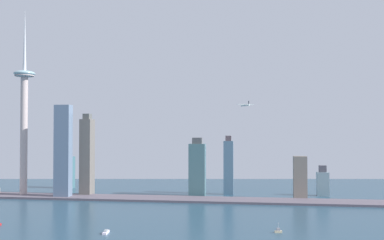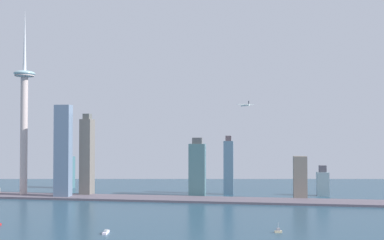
{
  "view_description": "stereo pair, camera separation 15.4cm",
  "coord_description": "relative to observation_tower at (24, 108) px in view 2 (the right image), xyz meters",
  "views": [
    {
      "loc": [
        129.22,
        -159.34,
        112.65
      ],
      "look_at": [
        35.82,
        532.25,
        129.05
      ],
      "focal_mm": 40.55,
      "sensor_mm": 36.0,
      "label": 1
    },
    {
      "loc": [
        129.37,
        -159.32,
        112.65
      ],
      "look_at": [
        35.82,
        532.25,
        129.05
      ],
      "focal_mm": 40.55,
      "sensor_mm": 36.0,
      "label": 2
    }
  ],
  "objects": [
    {
      "name": "boat_4",
      "position": [
        414.21,
        -209.41,
        -148.99
      ],
      "size": [
        8.19,
        3.6,
        11.49
      ],
      "rotation": [
        0.0,
        0.0,
        3.23
      ],
      "color": "beige",
      "rests_on": "ground"
    },
    {
      "name": "skyscraper_3",
      "position": [
        76.03,
        -11.65,
        -73.62
      ],
      "size": [
        25.99,
        16.93,
        154.53
      ],
      "color": "slate",
      "rests_on": "ground"
    },
    {
      "name": "skyscraper_6",
      "position": [
        506.84,
        72.88,
        -128.16
      ],
      "size": [
        20.09,
        14.05,
        52.17
      ],
      "color": "#88A4AE",
      "rests_on": "ground"
    },
    {
      "name": "skyscraper_0",
      "position": [
        464.1,
        27.59,
        -115.72
      ],
      "size": [
        21.38,
        14.64,
        70.34
      ],
      "color": "gray",
      "rests_on": "ground"
    },
    {
      "name": "skyscraper_4",
      "position": [
        345.82,
        67.34,
        -102.28
      ],
      "size": [
        16.85,
        12.08,
        102.98
      ],
      "color": "slate",
      "rests_on": "ground"
    },
    {
      "name": "airplane",
      "position": [
        375.93,
        11.5,
        2.44
      ],
      "size": [
        28.02,
        27.24,
        7.85
      ],
      "rotation": [
        0.0,
        0.0,
        2.06
      ],
      "color": "silver"
    },
    {
      "name": "waterfront_pier",
      "position": [
        255.01,
        -5.33,
        -149.18
      ],
      "size": [
        741.44,
        52.64,
        3.42
      ],
      "primitive_type": "cube",
      "color": "#5F5762",
      "rests_on": "ground"
    },
    {
      "name": "skyscraper_2",
      "position": [
        105.13,
        20.17,
        -83.35
      ],
      "size": [
        19.14,
        24.08,
        140.93
      ],
      "color": "slate",
      "rests_on": "ground"
    },
    {
      "name": "skyscraper_5",
      "position": [
        30.61,
        107.69,
        -120.24
      ],
      "size": [
        25.44,
        18.6,
        61.3
      ],
      "color": "#416D76",
      "rests_on": "ground"
    },
    {
      "name": "observation_tower",
      "position": [
        0.0,
        0.0,
        0.0
      ],
      "size": [
        35.87,
        35.87,
        321.85
      ],
      "color": "beige",
      "rests_on": "ground"
    },
    {
      "name": "skyscraper_1",
      "position": [
        293.81,
        42.65,
        -104.18
      ],
      "size": [
        27.64,
        23.65,
        99.83
      ],
      "color": "slate",
      "rests_on": "ground"
    },
    {
      "name": "boat_3",
      "position": [
        227.66,
        -237.91,
        -149.38
      ],
      "size": [
        5.96,
        16.34,
        3.91
      ],
      "rotation": [
        0.0,
        0.0,
        1.66
      ],
      "color": "white",
      "rests_on": "ground"
    }
  ]
}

